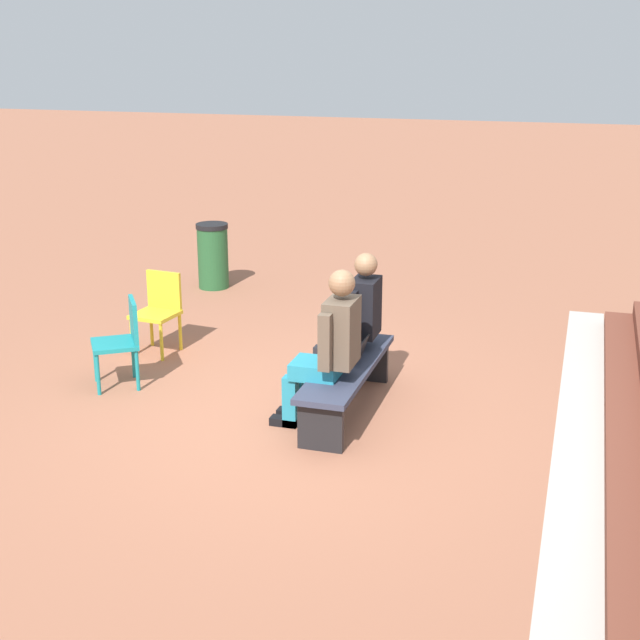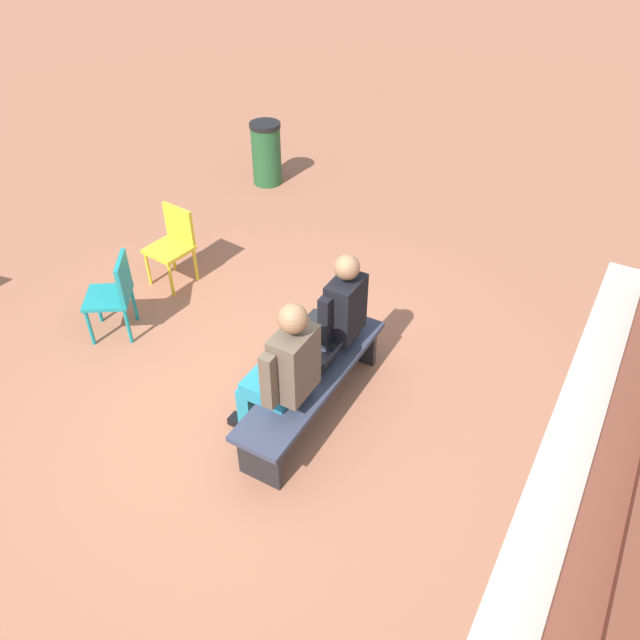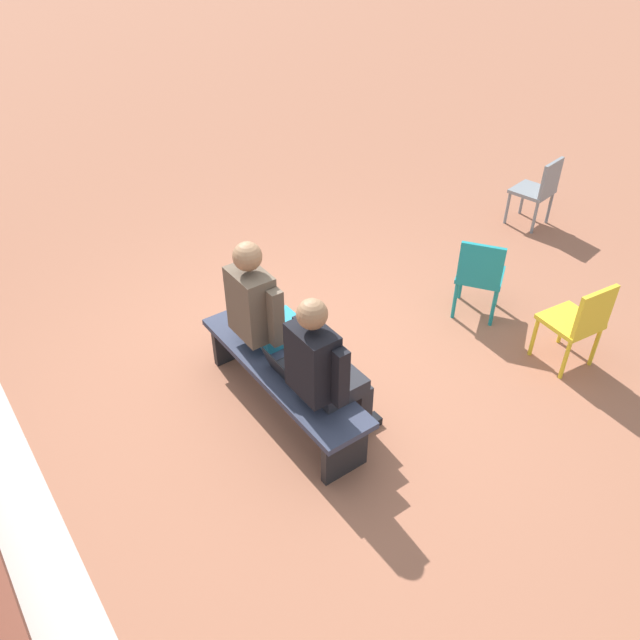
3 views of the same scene
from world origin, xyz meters
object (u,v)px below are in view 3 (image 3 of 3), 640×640
at_px(person_student, 325,369).
at_px(plastic_chair_far_right, 539,188).
at_px(bench, 282,375).
at_px(laptop, 287,369).
at_px(plastic_chair_near_bench_left, 579,320).
at_px(person_adult, 264,312).
at_px(plastic_chair_mid_courtyard, 480,273).

bearing_deg(person_student, plastic_chair_far_right, -71.97).
height_order(bench, plastic_chair_far_right, plastic_chair_far_right).
bearing_deg(bench, laptop, 173.05).
xyz_separation_m(person_student, plastic_chair_near_bench_left, (-0.53, -2.25, -0.24)).
relative_size(person_adult, plastic_chair_near_bench_left, 1.65).
bearing_deg(plastic_chair_mid_courtyard, laptop, 92.31).
distance_m(person_student, plastic_chair_near_bench_left, 2.32).
xyz_separation_m(bench, person_adult, (0.34, -0.07, 0.38)).
bearing_deg(bench, plastic_chair_far_right, -78.25).
xyz_separation_m(person_student, plastic_chair_far_right, (1.33, -4.09, -0.24)).
bearing_deg(person_adult, person_student, 179.82).
distance_m(laptop, plastic_chair_far_right, 4.28).
relative_size(person_adult, plastic_chair_far_right, 1.65).
distance_m(bench, person_adult, 0.52).
height_order(person_student, plastic_chair_near_bench_left, person_student).
height_order(person_student, plastic_chair_far_right, person_student).
relative_size(plastic_chair_far_right, plastic_chair_near_bench_left, 1.00).
bearing_deg(plastic_chair_near_bench_left, plastic_chair_mid_courtyard, 6.89).
height_order(laptop, plastic_chair_far_right, plastic_chair_far_right).
height_order(bench, laptop, laptop).
distance_m(person_student, plastic_chair_far_right, 4.31).
bearing_deg(person_student, bench, 8.21).
bearing_deg(plastic_chair_near_bench_left, laptop, 68.81).
xyz_separation_m(person_student, plastic_chair_mid_courtyard, (0.46, -2.13, -0.24)).
distance_m(laptop, plastic_chair_near_bench_left, 2.50).
bearing_deg(person_adult, plastic_chair_mid_courtyard, -99.34).
height_order(person_student, plastic_chair_mid_courtyard, person_student).
relative_size(person_student, laptop, 4.20).
relative_size(bench, laptop, 5.62).
distance_m(plastic_chair_far_right, plastic_chair_mid_courtyard, 2.15).
height_order(bench, plastic_chair_mid_courtyard, plastic_chair_mid_courtyard).
xyz_separation_m(plastic_chair_far_right, plastic_chair_mid_courtyard, (-0.87, 1.96, 0.00)).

